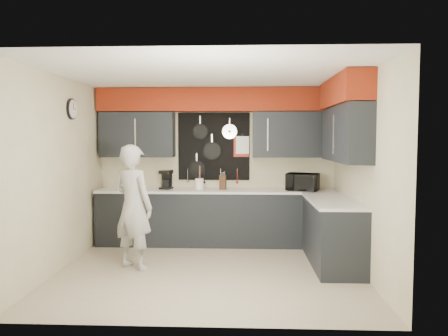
{
  "coord_description": "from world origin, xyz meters",
  "views": [
    {
      "loc": [
        0.44,
        -5.71,
        1.78
      ],
      "look_at": [
        0.18,
        0.5,
        1.34
      ],
      "focal_mm": 35.0,
      "sensor_mm": 36.0,
      "label": 1
    }
  ],
  "objects_px": {
    "microwave": "(303,182)",
    "knife_block": "(223,182)",
    "utensil_crock": "(199,184)",
    "person": "(133,207)",
    "coffee_maker": "(166,179)"
  },
  "relations": [
    {
      "from": "microwave",
      "to": "knife_block",
      "type": "distance_m",
      "value": 1.3
    },
    {
      "from": "knife_block",
      "to": "utensil_crock",
      "type": "relative_size",
      "value": 1.3
    },
    {
      "from": "utensil_crock",
      "to": "coffee_maker",
      "type": "height_order",
      "value": "coffee_maker"
    },
    {
      "from": "knife_block",
      "to": "person",
      "type": "relative_size",
      "value": 0.14
    },
    {
      "from": "knife_block",
      "to": "person",
      "type": "bearing_deg",
      "value": -125.49
    },
    {
      "from": "coffee_maker",
      "to": "microwave",
      "type": "bearing_deg",
      "value": 12.9
    },
    {
      "from": "knife_block",
      "to": "utensil_crock",
      "type": "bearing_deg",
      "value": -178.27
    },
    {
      "from": "knife_block",
      "to": "utensil_crock",
      "type": "xyz_separation_m",
      "value": [
        -0.39,
        0.02,
        -0.03
      ]
    },
    {
      "from": "utensil_crock",
      "to": "person",
      "type": "relative_size",
      "value": 0.11
    },
    {
      "from": "coffee_maker",
      "to": "utensil_crock",
      "type": "bearing_deg",
      "value": 13.73
    },
    {
      "from": "microwave",
      "to": "person",
      "type": "bearing_deg",
      "value": -133.17
    },
    {
      "from": "utensil_crock",
      "to": "knife_block",
      "type": "bearing_deg",
      "value": -2.69
    },
    {
      "from": "coffee_maker",
      "to": "person",
      "type": "xyz_separation_m",
      "value": [
        -0.21,
        -1.42,
        -0.24
      ]
    },
    {
      "from": "microwave",
      "to": "coffee_maker",
      "type": "height_order",
      "value": "coffee_maker"
    },
    {
      "from": "knife_block",
      "to": "coffee_maker",
      "type": "height_order",
      "value": "coffee_maker"
    }
  ]
}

